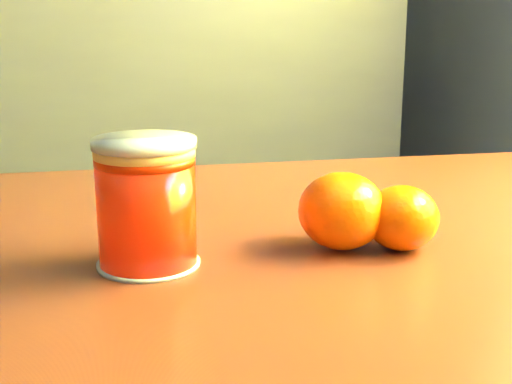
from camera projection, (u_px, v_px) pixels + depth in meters
name	position (u px, v px, depth m)	size (l,w,h in m)	color
table	(250.00, 369.00, 0.54)	(1.00, 0.75, 0.70)	maroon
juice_glass	(146.00, 204.00, 0.50)	(0.07, 0.07, 0.09)	#F41F04
orange_front	(342.00, 211.00, 0.54)	(0.07, 0.07, 0.06)	#FA5B05
orange_back	(402.00, 218.00, 0.54)	(0.06, 0.06, 0.05)	#FA5B05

